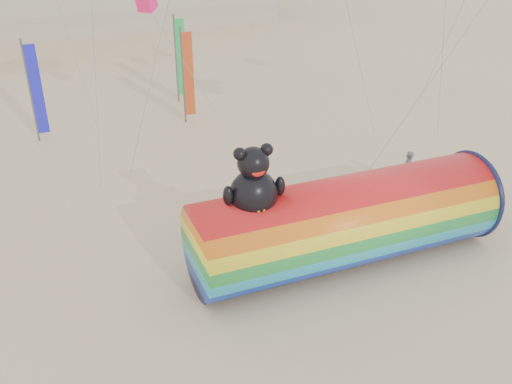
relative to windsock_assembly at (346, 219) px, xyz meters
name	(u,v)px	position (x,y,z in m)	size (l,w,h in m)	color
ground	(259,279)	(-3.11, 0.07, -1.62)	(160.00, 160.00, 0.00)	#CCB58C
windsock_assembly	(346,219)	(0.00, 0.00, 0.00)	(10.61, 3.23, 4.89)	red
kite_handler	(407,170)	(5.22, 3.76, -0.78)	(0.62, 0.41, 1.70)	#515258
fabric_bundle	(422,199)	(5.06, 2.36, -1.45)	(2.62, 1.35, 0.41)	#3F0B0C
festival_banners	(138,73)	(-3.48, 16.32, 1.01)	(8.94, 3.68, 5.20)	#59595E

